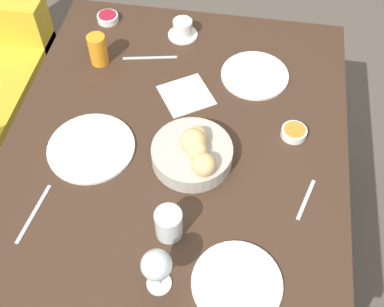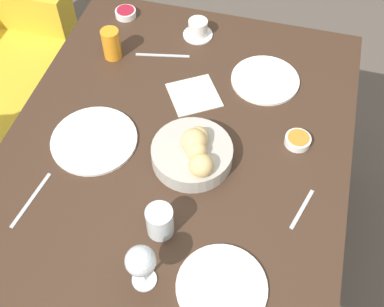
{
  "view_description": "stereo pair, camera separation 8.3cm",
  "coord_description": "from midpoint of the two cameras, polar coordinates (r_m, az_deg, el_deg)",
  "views": [
    {
      "loc": [
        -0.85,
        -0.2,
        1.91
      ],
      "look_at": [
        -0.02,
        -0.06,
        0.77
      ],
      "focal_mm": 45.0,
      "sensor_mm": 36.0,
      "label": 1
    },
    {
      "loc": [
        -0.83,
        -0.28,
        1.91
      ],
      "look_at": [
        -0.02,
        -0.06,
        0.77
      ],
      "focal_mm": 45.0,
      "sensor_mm": 36.0,
      "label": 2
    }
  ],
  "objects": [
    {
      "name": "ground_plane",
      "position": [
        2.1,
        -0.37,
        -11.86
      ],
      "size": [
        10.0,
        10.0,
        0.0
      ],
      "primitive_type": "plane",
      "color": "#564C44"
    },
    {
      "name": "dining_table",
      "position": [
        1.53,
        -0.5,
        -1.67
      ],
      "size": [
        1.37,
        1.05,
        0.74
      ],
      "color": "#3D281C",
      "rests_on": "ground_plane"
    },
    {
      "name": "bread_basket",
      "position": [
        1.41,
        1.86,
        0.05
      ],
      "size": [
        0.24,
        0.24,
        0.12
      ],
      "color": "#B2ADA3",
      "rests_on": "dining_table"
    },
    {
      "name": "plate_near_left",
      "position": [
        1.25,
        5.5,
        -15.55
      ],
      "size": [
        0.23,
        0.23,
        0.01
      ],
      "color": "white",
      "rests_on": "dining_table"
    },
    {
      "name": "plate_near_right",
      "position": [
        1.68,
        10.08,
        8.54
      ],
      "size": [
        0.23,
        0.23,
        0.01
      ],
      "color": "white",
      "rests_on": "dining_table"
    },
    {
      "name": "plate_far_center",
      "position": [
        1.5,
        -9.99,
        1.53
      ],
      "size": [
        0.27,
        0.27,
        0.01
      ],
      "color": "white",
      "rests_on": "dining_table"
    },
    {
      "name": "juice_glass",
      "position": [
        1.73,
        -8.16,
        12.69
      ],
      "size": [
        0.06,
        0.06,
        0.11
      ],
      "color": "orange",
      "rests_on": "dining_table"
    },
    {
      "name": "water_tumbler",
      "position": [
        1.28,
        -1.97,
        -8.12
      ],
      "size": [
        0.07,
        0.07,
        0.09
      ],
      "color": "silver",
      "rests_on": "dining_table"
    },
    {
      "name": "wine_glass",
      "position": [
        1.16,
        -4.02,
        -12.79
      ],
      "size": [
        0.08,
        0.08,
        0.16
      ],
      "color": "silver",
      "rests_on": "dining_table"
    },
    {
      "name": "coffee_cup",
      "position": [
        1.82,
        2.06,
        14.49
      ],
      "size": [
        0.11,
        0.11,
        0.06
      ],
      "color": "white",
      "rests_on": "dining_table"
    },
    {
      "name": "jam_bowl_berry",
      "position": [
        1.92,
        -6.61,
        16.18
      ],
      "size": [
        0.08,
        0.08,
        0.03
      ],
      "color": "white",
      "rests_on": "dining_table"
    },
    {
      "name": "jam_bowl_honey",
      "position": [
        1.51,
        13.96,
        1.48
      ],
      "size": [
        0.08,
        0.08,
        0.03
      ],
      "color": "white",
      "rests_on": "dining_table"
    },
    {
      "name": "fork_silver",
      "position": [
        1.75,
        -2.13,
        11.5
      ],
      "size": [
        0.05,
        0.19,
        0.0
      ],
      "color": "#B7B7BC",
      "rests_on": "dining_table"
    },
    {
      "name": "knife_silver",
      "position": [
        1.43,
        -16.97,
        -5.33
      ],
      "size": [
        0.19,
        0.04,
        0.0
      ],
      "color": "#B7B7BC",
      "rests_on": "dining_table"
    },
    {
      "name": "spoon_coffee",
      "position": [
        1.39,
        14.59,
        -6.46
      ],
      "size": [
        0.14,
        0.05,
        0.0
      ],
      "color": "#B7B7BC",
      "rests_on": "dining_table"
    },
    {
      "name": "napkin",
      "position": [
        1.61,
        1.62,
        6.91
      ],
      "size": [
        0.21,
        0.21,
        0.0
      ],
      "color": "silver",
      "rests_on": "dining_table"
    }
  ]
}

